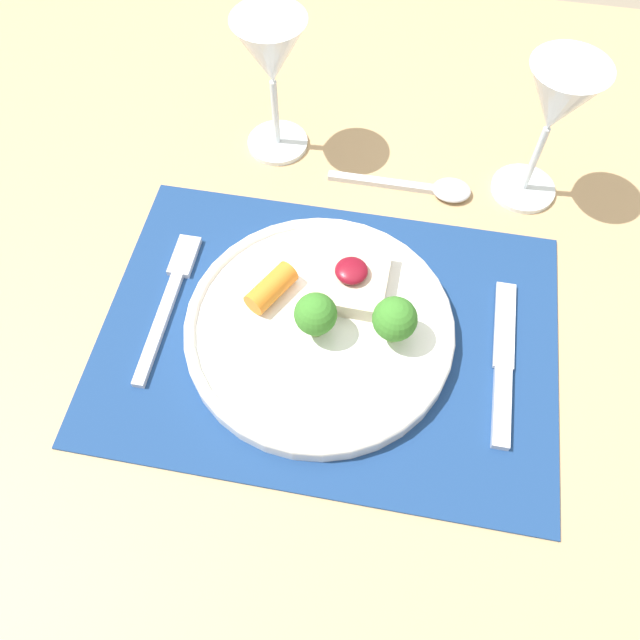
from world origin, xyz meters
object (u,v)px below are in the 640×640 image
object	(u,v)px
knife	(503,372)
wine_glass_near	(556,106)
dinner_plate	(323,321)
fork	(170,295)
spoon	(431,188)
wine_glass_far	(271,59)

from	to	relation	value
knife	wine_glass_near	world-z (taller)	wine_glass_near
dinner_plate	fork	xyz separation A→B (m)	(-0.16, 0.01, -0.01)
fork	wine_glass_near	size ratio (longest dim) A/B	1.07
dinner_plate	spoon	xyz separation A→B (m)	(0.09, 0.20, -0.01)
dinner_plate	wine_glass_near	xyz separation A→B (m)	(0.19, 0.23, 0.10)
dinner_plate	wine_glass_far	distance (m)	0.29
fork	wine_glass_near	bearing A→B (deg)	30.96
fork	knife	size ratio (longest dim) A/B	1.00
wine_glass_near	fork	bearing A→B (deg)	-148.73
dinner_plate	knife	world-z (taller)	dinner_plate
dinner_plate	knife	size ratio (longest dim) A/B	1.47
dinner_plate	wine_glass_far	xyz separation A→B (m)	(-0.10, 0.25, 0.10)
wine_glass_near	dinner_plate	bearing A→B (deg)	-130.86
dinner_plate	wine_glass_far	size ratio (longest dim) A/B	1.59
fork	wine_glass_far	size ratio (longest dim) A/B	1.08
fork	wine_glass_far	world-z (taller)	wine_glass_far
dinner_plate	wine_glass_near	world-z (taller)	wine_glass_near
knife	spoon	bearing A→B (deg)	114.39
wine_glass_near	wine_glass_far	distance (m)	0.30
fork	spoon	size ratio (longest dim) A/B	1.09
dinner_plate	spoon	bearing A→B (deg)	66.38
knife	wine_glass_near	size ratio (longest dim) A/B	1.07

